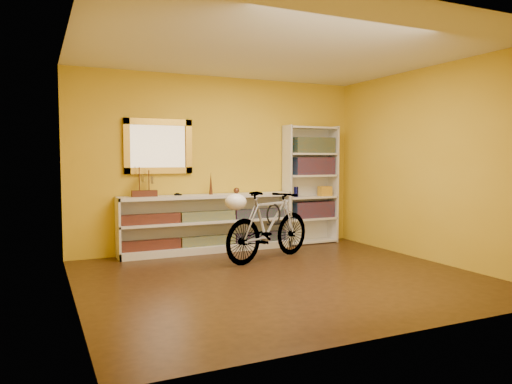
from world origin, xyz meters
name	(u,v)px	position (x,y,z in m)	size (l,w,h in m)	color
floor	(281,278)	(0.00, 0.00, -0.01)	(4.50, 4.00, 0.01)	black
ceiling	(282,49)	(0.00, 0.00, 2.60)	(4.50, 4.00, 0.01)	silver
back_wall	(220,164)	(0.00, 2.00, 1.30)	(4.50, 0.01, 2.60)	gold
left_wall	(71,167)	(-2.25, 0.00, 1.30)	(0.01, 4.00, 2.60)	gold
right_wall	(431,164)	(2.25, 0.00, 1.30)	(0.01, 4.00, 2.60)	gold
gilt_mirror	(158,146)	(-0.95, 1.97, 1.55)	(0.98, 0.06, 0.78)	olive
wall_socket	(273,229)	(0.90, 1.99, 0.25)	(0.09, 0.01, 0.09)	silver
console_unit	(208,223)	(-0.27, 1.81, 0.42)	(2.60, 0.35, 0.85)	silver
cd_row_lower	(208,241)	(-0.27, 1.79, 0.17)	(2.50, 0.13, 0.14)	black
cd_row_upper	(208,216)	(-0.27, 1.79, 0.54)	(2.50, 0.13, 0.14)	navy
model_ship	(144,182)	(-1.19, 1.81, 1.06)	(0.35, 0.13, 0.41)	#431D12
toy_car	(178,195)	(-0.71, 1.81, 0.85)	(0.00, 0.00, 0.00)	black
bronze_ornament	(211,183)	(-0.22, 1.81, 1.01)	(0.06, 0.06, 0.33)	#562F1D
decorative_orb	(236,191)	(0.19, 1.81, 0.90)	(0.09, 0.09, 0.09)	#562F1D
bookcase	(310,185)	(1.50, 1.84, 0.95)	(0.90, 0.30, 1.90)	silver
book_row_a	(313,210)	(1.55, 1.84, 0.55)	(0.70, 0.22, 0.26)	maroon
book_row_b	(313,166)	(1.55, 1.84, 1.25)	(0.70, 0.22, 0.28)	maroon
book_row_c	(313,145)	(1.55, 1.84, 1.59)	(0.70, 0.22, 0.25)	#174753
travel_mug	(296,192)	(1.22, 1.82, 0.85)	(0.07, 0.07, 0.16)	navy
red_tin	(299,148)	(1.30, 1.87, 1.55)	(0.13, 0.13, 0.17)	maroon
yellow_bag	(325,191)	(1.75, 1.80, 0.84)	(0.20, 0.13, 0.16)	gold
bicycle	(269,225)	(0.30, 0.94, 0.47)	(1.61, 0.42, 0.95)	silver
helmet	(236,202)	(-0.27, 0.72, 0.83)	(0.28, 0.27, 0.21)	white
u_lock	(274,214)	(0.39, 0.97, 0.61)	(0.21, 0.21, 0.02)	black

